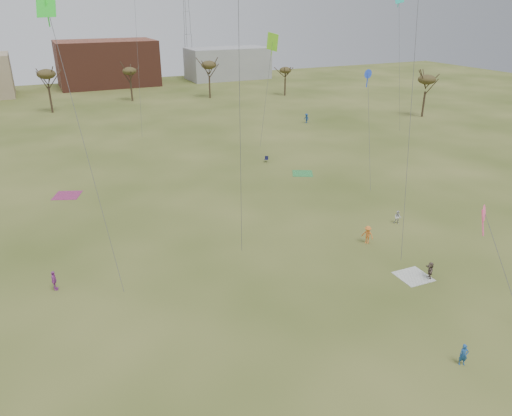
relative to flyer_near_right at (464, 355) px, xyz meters
name	(u,v)px	position (x,y,z in m)	size (l,w,h in m)	color
ground	(331,346)	(-6.64, 5.08, -0.77)	(260.00, 260.00, 0.00)	#384916
flyer_near_right	(464,355)	(0.00, 0.00, 0.00)	(0.56, 0.37, 1.53)	#1E4D8C
spectator_fore_c	(430,270)	(5.68, 8.91, -0.01)	(1.40, 0.45, 1.51)	brown
flyer_mid_b	(368,235)	(4.84, 16.34, 0.14)	(1.17, 0.67, 1.81)	orange
spectator_mid_d	(54,281)	(-23.02, 20.34, 0.08)	(0.99, 0.41, 1.70)	#AC47A7
spectator_mid_e	(398,217)	(10.47, 18.63, -0.05)	(0.69, 0.54, 1.43)	silver
flyer_far_c	(306,118)	(25.16, 62.27, 0.14)	(1.17, 0.67, 1.81)	navy
blanket_cream	(413,277)	(4.65, 9.64, -0.76)	(2.61, 2.61, 0.03)	silver
blanket_plum	(67,195)	(-20.27, 41.77, -0.76)	(2.98, 2.98, 0.03)	#952E61
blanket_olive	(303,174)	(9.52, 36.73, -0.76)	(2.71, 2.71, 0.03)	#348F44
camp_chair_right	(266,160)	(7.28, 43.36, -0.51)	(0.73, 0.74, 0.87)	#131434
kites_aloft	(214,1)	(-5.10, 29.64, 20.76)	(64.65, 77.57, 26.24)	red
tree_line	(99,81)	(-9.48, 84.20, 6.32)	(117.44, 49.32, 8.91)	#3A2B1E
building_brick	(107,63)	(-1.64, 125.08, 5.23)	(26.00, 16.00, 12.00)	brown
building_grey	(228,63)	(33.36, 123.08, 3.73)	(24.00, 12.00, 9.00)	gray
radio_tower	(186,11)	(23.36, 130.08, 18.44)	(1.51, 1.72, 41.00)	#9EA3A8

